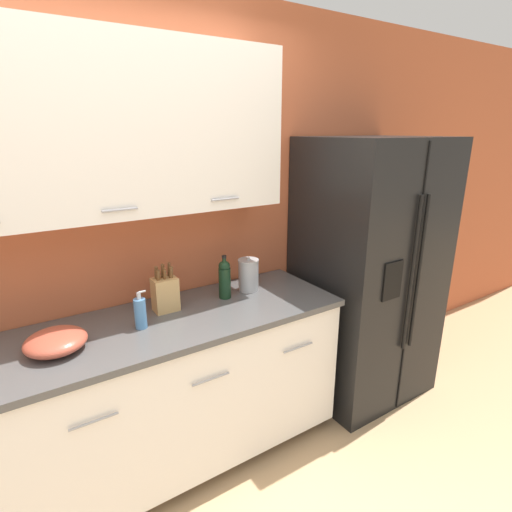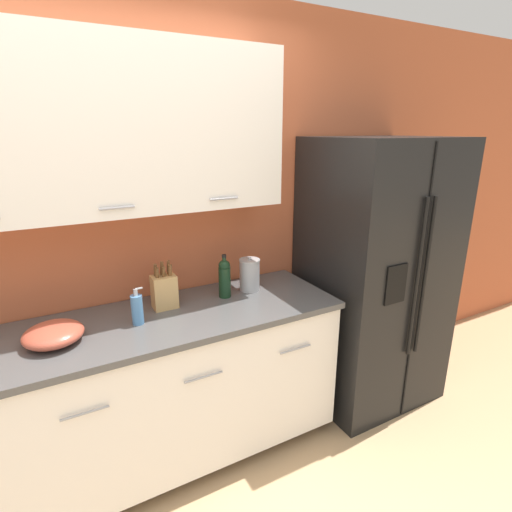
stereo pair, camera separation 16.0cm
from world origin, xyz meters
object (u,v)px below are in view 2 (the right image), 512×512
object	(u,v)px
knife_block	(164,291)
mixing_bowl	(53,334)
steel_canister	(250,275)
wine_bottle	(225,277)
soap_dispenser	(137,309)
refrigerator	(374,275)

from	to	relation	value
knife_block	mixing_bowl	size ratio (longest dim) A/B	1.01
knife_block	steel_canister	world-z (taller)	knife_block
steel_canister	wine_bottle	bearing A→B (deg)	-172.59
knife_block	soap_dispenser	distance (m)	0.22
refrigerator	wine_bottle	xyz separation A→B (m)	(-1.08, 0.13, 0.13)
knife_block	soap_dispenser	size ratio (longest dim) A/B	1.38
steel_canister	knife_block	bearing A→B (deg)	-179.77
steel_canister	mixing_bowl	size ratio (longest dim) A/B	0.80
soap_dispenser	steel_canister	bearing A→B (deg)	10.17
mixing_bowl	soap_dispenser	bearing A→B (deg)	1.33
refrigerator	steel_canister	distance (m)	0.92
mixing_bowl	knife_block	bearing A→B (deg)	13.38
refrigerator	soap_dispenser	distance (m)	1.61
refrigerator	soap_dispenser	world-z (taller)	refrigerator
refrigerator	soap_dispenser	xyz separation A→B (m)	(-1.61, 0.03, 0.09)
soap_dispenser	knife_block	bearing A→B (deg)	35.21
refrigerator	wine_bottle	size ratio (longest dim) A/B	7.03
refrigerator	mixing_bowl	bearing A→B (deg)	179.51
wine_bottle	steel_canister	size ratio (longest dim) A/B	1.22
soap_dispenser	mixing_bowl	world-z (taller)	soap_dispenser
soap_dispenser	wine_bottle	bearing A→B (deg)	11.08
knife_block	mixing_bowl	xyz separation A→B (m)	(-0.57, -0.13, -0.05)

